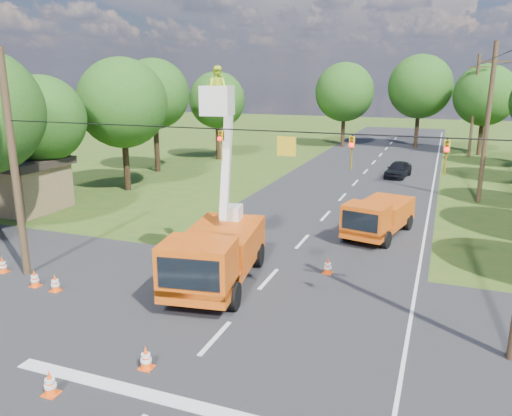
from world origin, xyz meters
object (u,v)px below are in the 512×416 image
at_px(traffic_cone_5, 35,278).
at_px(traffic_cone_8, 146,358).
at_px(second_truck, 378,216).
at_px(tree_far_c, 485,95).
at_px(ground_worker, 226,261).
at_px(tree_left_e, 154,94).
at_px(tree_far_a, 345,92).
at_px(tree_far_b, 420,87).
at_px(traffic_cone_3, 354,229).
at_px(tree_left_f, 217,100).
at_px(traffic_cone_7, 405,210).
at_px(bucket_truck, 216,243).
at_px(pole_left, 14,167).
at_px(traffic_cone_4, 55,283).
at_px(distant_car, 398,169).
at_px(tree_left_d, 122,103).
at_px(traffic_cone_0, 50,383).
at_px(tree_left_c, 42,119).
at_px(shed, 17,183).
at_px(traffic_cone_6, 3,265).
at_px(pole_right_far, 474,106).
at_px(traffic_cone_2, 328,266).
at_px(pole_right_mid, 487,123).

bearing_deg(traffic_cone_5, traffic_cone_8, -24.78).
relative_size(second_truck, tree_far_c, 0.63).
height_order(ground_worker, tree_left_e, tree_left_e).
distance_m(tree_left_e, tree_far_a, 24.09).
bearing_deg(tree_far_b, traffic_cone_3, -91.29).
height_order(second_truck, tree_left_f, tree_left_f).
bearing_deg(traffic_cone_7, ground_worker, -114.76).
distance_m(bucket_truck, tree_far_a, 41.57).
relative_size(traffic_cone_3, pole_left, 0.08).
xyz_separation_m(ground_worker, traffic_cone_7, (5.83, 12.64, -0.55)).
bearing_deg(traffic_cone_4, second_truck, 46.85).
bearing_deg(distant_car, tree_left_d, -137.77).
height_order(bucket_truck, traffic_cone_0, bucket_truck).
height_order(tree_far_a, tree_far_c, tree_far_a).
bearing_deg(traffic_cone_8, traffic_cone_4, 152.05).
bearing_deg(second_truck, ground_worker, -108.36).
bearing_deg(tree_left_c, tree_left_f, 85.37).
distance_m(traffic_cone_5, shed, 13.25).
bearing_deg(shed, tree_left_f, 81.72).
bearing_deg(tree_left_e, traffic_cone_5, -69.47).
bearing_deg(traffic_cone_6, tree_far_c, 64.57).
distance_m(shed, tree_far_c, 43.95).
distance_m(traffic_cone_5, pole_left, 4.42).
height_order(traffic_cone_8, tree_far_a, tree_far_a).
bearing_deg(traffic_cone_6, tree_left_e, 105.66).
height_order(second_truck, traffic_cone_6, second_truck).
bearing_deg(pole_right_far, shed, -129.63).
height_order(traffic_cone_2, tree_far_c, tree_far_c).
distance_m(bucket_truck, second_truck, 9.88).
relative_size(pole_left, shed, 1.64).
xyz_separation_m(traffic_cone_7, tree_far_a, (-9.33, 28.18, 5.83)).
bearing_deg(tree_far_c, tree_far_b, 155.22).
distance_m(traffic_cone_0, traffic_cone_2, 11.56).
height_order(distant_car, traffic_cone_0, distant_car).
xyz_separation_m(traffic_cone_0, traffic_cone_2, (4.80, 10.51, 0.00)).
relative_size(distant_car, shed, 0.70).
bearing_deg(shed, traffic_cone_8, -35.74).
bearing_deg(traffic_cone_3, pole_left, -139.67).
height_order(pole_right_mid, tree_far_a, pole_right_mid).
distance_m(ground_worker, traffic_cone_4, 6.51).
relative_size(traffic_cone_4, tree_far_c, 0.08).
bearing_deg(tree_left_d, traffic_cone_4, -63.88).
relative_size(distant_car, traffic_cone_0, 5.42).
height_order(traffic_cone_8, pole_right_mid, pole_right_mid).
bearing_deg(pole_right_far, distant_car, -113.07).
height_order(pole_right_far, tree_far_b, tree_far_b).
bearing_deg(traffic_cone_4, tree_left_e, 112.74).
bearing_deg(distant_car, pole_right_mid, -40.10).
bearing_deg(distant_car, tree_far_b, 98.49).
xyz_separation_m(traffic_cone_2, pole_right_far, (6.43, 35.54, 4.75)).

